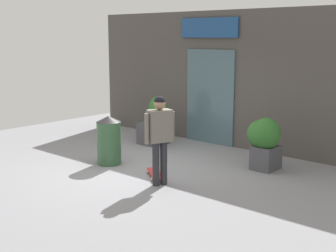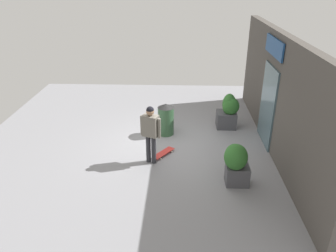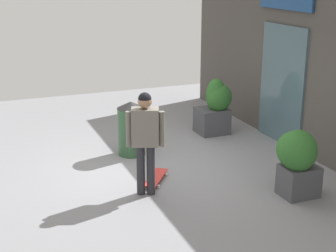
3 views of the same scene
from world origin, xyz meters
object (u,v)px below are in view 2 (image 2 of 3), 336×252
(planter_box_right, at_px, (228,112))
(skateboarder, at_px, (151,129))
(skateboard, at_px, (163,153))
(trash_bin, at_px, (166,119))
(planter_box_left, at_px, (236,161))

(planter_box_right, bearing_deg, skateboarder, -45.61)
(skateboard, relative_size, trash_bin, 0.73)
(planter_box_right, relative_size, trash_bin, 1.16)
(skateboarder, relative_size, planter_box_right, 1.36)
(skateboarder, bearing_deg, planter_box_right, -24.55)
(planter_box_right, bearing_deg, trash_bin, -74.93)
(skateboarder, distance_m, trash_bin, 1.88)
(skateboard, height_order, trash_bin, trash_bin)
(skateboarder, bearing_deg, planter_box_left, -92.10)
(planter_box_left, xyz_separation_m, trash_bin, (-2.71, -1.83, -0.11))
(skateboard, height_order, planter_box_left, planter_box_left)
(skateboarder, bearing_deg, skateboard, -16.47)
(trash_bin, bearing_deg, planter_box_right, 105.07)
(skateboarder, relative_size, planter_box_left, 1.51)
(skateboarder, relative_size, trash_bin, 1.58)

